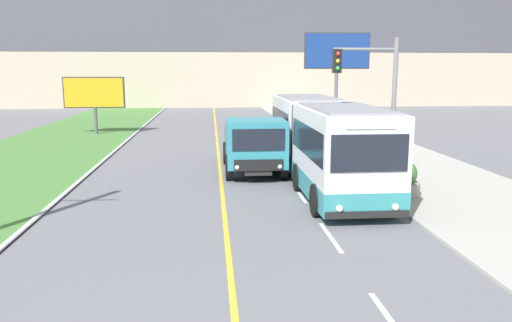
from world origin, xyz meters
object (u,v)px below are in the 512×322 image
dump_truck (254,146)px  planter_round_third (342,146)px  traffic_light_mast (375,96)px  billboard_small (94,94)px  city_bus (322,141)px  planter_round_near (403,180)px  planter_round_second (365,161)px  billboard_large (337,56)px

dump_truck → planter_round_third: (4.73, 3.47, -0.61)m
dump_truck → planter_round_third: 5.90m
traffic_light_mast → billboard_small: bearing=127.0°
dump_truck → planter_round_third: dump_truck is taller
city_bus → billboard_small: (-12.18, 15.85, 1.12)m
planter_round_near → planter_round_third: size_ratio=1.02×
dump_truck → billboard_small: (-9.65, 14.22, 1.53)m
planter_round_second → planter_round_third: planter_round_third is taller
billboard_large → dump_truck: bearing=-117.4°
traffic_light_mast → billboard_large: 17.14m
planter_round_near → planter_round_second: bearing=91.6°
billboard_small → planter_round_third: bearing=-36.8°
traffic_light_mast → planter_round_third: traffic_light_mast is taller
city_bus → dump_truck: (-2.53, 1.63, -0.41)m
dump_truck → billboard_small: billboard_small is taller
billboard_large → planter_round_second: bearing=-98.7°
city_bus → billboard_large: bearing=73.9°
billboard_large → traffic_light_mast: bearing=-99.7°
billboard_small → city_bus: bearing=-52.5°
planter_round_near → planter_round_second: 3.94m
billboard_large → planter_round_second: 14.45m
billboard_small → planter_round_second: billboard_small is taller
planter_round_third → billboard_small: bearing=143.2°
city_bus → planter_round_second: 2.66m
billboard_large → planter_round_second: size_ratio=5.77×
planter_round_near → planter_round_third: 7.87m
billboard_small → planter_round_second: 20.63m
city_bus → billboard_small: billboard_small is taller
traffic_light_mast → billboard_large: billboard_large is taller
city_bus → billboard_large: 15.72m
traffic_light_mast → billboard_small: size_ratio=1.35×
city_bus → planter_round_near: 3.71m
traffic_light_mast → billboard_large: bearing=80.3°
city_bus → traffic_light_mast: traffic_light_mast is taller
dump_truck → traffic_light_mast: size_ratio=1.14×
city_bus → billboard_large: size_ratio=1.75×
planter_round_third → planter_round_near: bearing=-89.5°
planter_round_third → dump_truck: bearing=-143.7°
traffic_light_mast → billboard_small: traffic_light_mast is taller
traffic_light_mast → planter_round_near: bearing=-35.1°
dump_truck → traffic_light_mast: (3.88, -3.75, 2.28)m
billboard_small → planter_round_near: 23.65m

